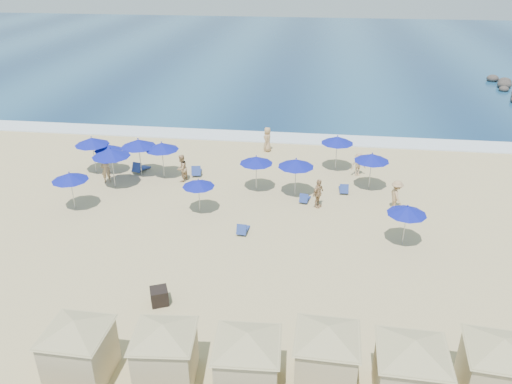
# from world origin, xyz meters

# --- Properties ---
(ground) EXTENTS (160.00, 160.00, 0.00)m
(ground) POSITION_xyz_m (0.00, 0.00, 0.00)
(ground) COLOR tan
(ground) RESTS_ON ground
(ocean) EXTENTS (160.00, 80.00, 0.06)m
(ocean) POSITION_xyz_m (0.00, 55.00, 0.03)
(ocean) COLOR navy
(ocean) RESTS_ON ground
(surf_line) EXTENTS (160.00, 2.50, 0.08)m
(surf_line) POSITION_xyz_m (0.00, 15.50, 0.04)
(surf_line) COLOR white
(surf_line) RESTS_ON ground
(trash_bin) EXTENTS (0.93, 0.93, 0.71)m
(trash_bin) POSITION_xyz_m (-1.85, -5.66, 0.35)
(trash_bin) COLOR black
(trash_bin) RESTS_ON ground
(cabana_0) EXTENTS (4.29, 4.29, 2.69)m
(cabana_0) POSITION_xyz_m (-3.28, -9.87, 1.54)
(cabana_0) COLOR #C8B589
(cabana_0) RESTS_ON ground
(cabana_1) EXTENTS (4.18, 4.18, 2.63)m
(cabana_1) POSITION_xyz_m (-0.33, -9.61, 1.51)
(cabana_1) COLOR #C8B589
(cabana_1) RESTS_ON ground
(cabana_2) EXTENTS (4.37, 4.37, 2.74)m
(cabana_2) POSITION_xyz_m (2.50, -9.74, 1.57)
(cabana_2) COLOR #C8B589
(cabana_2) RESTS_ON ground
(cabana_3) EXTENTS (4.34, 4.34, 2.72)m
(cabana_3) POSITION_xyz_m (5.07, -9.07, 1.56)
(cabana_3) COLOR #C8B589
(cabana_3) RESTS_ON ground
(cabana_4) EXTENTS (4.54, 4.54, 2.85)m
(cabana_4) POSITION_xyz_m (7.73, -9.51, 1.63)
(cabana_4) COLOR #C8B589
(cabana_4) RESTS_ON ground
(cabana_5) EXTENTS (4.40, 4.40, 2.77)m
(cabana_5) POSITION_xyz_m (10.54, -9.01, 1.59)
(cabana_5) COLOR #C8B589
(cabana_5) RESTS_ON ground
(umbrella_0) EXTENTS (2.24, 2.24, 2.55)m
(umbrella_0) POSITION_xyz_m (-10.26, 7.15, 2.21)
(umbrella_0) COLOR #A5A8AD
(umbrella_0) RESTS_ON ground
(umbrella_1) EXTENTS (2.04, 2.04, 2.33)m
(umbrella_1) POSITION_xyz_m (-9.30, 2.01, 2.02)
(umbrella_1) COLOR #A5A8AD
(umbrella_1) RESTS_ON ground
(umbrella_2) EXTENTS (1.83, 1.83, 2.08)m
(umbrella_2) POSITION_xyz_m (-9.23, 7.21, 1.80)
(umbrella_2) COLOR #A5A8AD
(umbrella_2) RESTS_ON ground
(umbrella_3) EXTENTS (2.35, 2.35, 2.67)m
(umbrella_3) POSITION_xyz_m (-8.12, 5.12, 2.32)
(umbrella_3) COLOR #A5A8AD
(umbrella_3) RESTS_ON ground
(umbrella_4) EXTENTS (2.29, 2.29, 2.61)m
(umbrella_4) POSITION_xyz_m (-7.07, 7.09, 2.26)
(umbrella_4) COLOR #A5A8AD
(umbrella_4) RESTS_ON ground
(umbrella_5) EXTENTS (2.17, 2.17, 2.48)m
(umbrella_5) POSITION_xyz_m (-5.51, 7.02, 2.15)
(umbrella_5) COLOR #A5A8AD
(umbrella_5) RESTS_ON ground
(umbrella_6) EXTENTS (1.82, 1.82, 2.07)m
(umbrella_6) POSITION_xyz_m (-2.06, 2.57, 1.79)
(umbrella_6) COLOR #A5A8AD
(umbrella_6) RESTS_ON ground
(umbrella_7) EXTENTS (2.03, 2.03, 2.31)m
(umbrella_7) POSITION_xyz_m (0.75, 5.85, 2.01)
(umbrella_7) COLOR #A5A8AD
(umbrella_7) RESTS_ON ground
(umbrella_8) EXTENTS (2.16, 2.16, 2.46)m
(umbrella_8) POSITION_xyz_m (3.18, 5.39, 2.13)
(umbrella_8) COLOR #A5A8AD
(umbrella_8) RESTS_ON ground
(umbrella_9) EXTENTS (2.16, 2.16, 2.46)m
(umbrella_9) POSITION_xyz_m (5.67, 9.73, 2.14)
(umbrella_9) COLOR #A5A8AD
(umbrella_9) RESTS_ON ground
(umbrella_10) EXTENTS (2.14, 2.14, 2.44)m
(umbrella_10) POSITION_xyz_m (7.70, 6.91, 2.11)
(umbrella_10) COLOR #A5A8AD
(umbrella_10) RESTS_ON ground
(umbrella_11) EXTENTS (1.96, 1.96, 2.23)m
(umbrella_11) POSITION_xyz_m (8.94, 0.51, 1.94)
(umbrella_11) COLOR #A5A8AD
(umbrella_11) RESTS_ON ground
(beach_chair_0) EXTENTS (0.59, 1.32, 0.72)m
(beach_chair_0) POSITION_xyz_m (-10.93, 5.49, 0.25)
(beach_chair_0) COLOR navy
(beach_chair_0) RESTS_ON ground
(beach_chair_1) EXTENTS (0.94, 1.50, 0.77)m
(beach_chair_1) POSITION_xyz_m (-7.39, 7.68, 0.27)
(beach_chair_1) COLOR navy
(beach_chair_1) RESTS_ON ground
(beach_chair_2) EXTENTS (0.83, 1.44, 0.75)m
(beach_chair_2) POSITION_xyz_m (-3.49, 7.66, 0.26)
(beach_chair_2) COLOR navy
(beach_chair_2) RESTS_ON ground
(beach_chair_3) EXTENTS (0.59, 1.19, 0.64)m
(beach_chair_3) POSITION_xyz_m (0.72, 0.56, 0.22)
(beach_chair_3) COLOR navy
(beach_chair_3) RESTS_ON ground
(beach_chair_4) EXTENTS (0.69, 1.20, 0.62)m
(beach_chair_4) POSITION_xyz_m (3.80, 4.63, 0.21)
(beach_chair_4) COLOR navy
(beach_chair_4) RESTS_ON ground
(beach_chair_5) EXTENTS (0.56, 1.21, 0.66)m
(beach_chair_5) POSITION_xyz_m (6.13, 6.23, 0.23)
(beach_chair_5) COLOR navy
(beach_chair_5) RESTS_ON ground
(beachgoer_0) EXTENTS (0.71, 0.63, 1.62)m
(beachgoer_0) POSITION_xyz_m (-8.95, 5.84, 0.81)
(beachgoer_0) COLOR tan
(beachgoer_0) RESTS_ON ground
(beachgoer_1) EXTENTS (0.90, 1.03, 1.78)m
(beachgoer_1) POSITION_xyz_m (-4.16, 6.57, 0.89)
(beachgoer_1) COLOR tan
(beachgoer_1) RESTS_ON ground
(beachgoer_2) EXTENTS (0.89, 1.09, 1.74)m
(beachgoer_2) POSITION_xyz_m (4.57, 4.04, 0.87)
(beachgoer_2) COLOR tan
(beachgoer_2) RESTS_ON ground
(beachgoer_3) EXTENTS (1.15, 0.91, 1.56)m
(beachgoer_3) POSITION_xyz_m (7.11, 8.92, 0.78)
(beachgoer_3) COLOR tan
(beachgoer_3) RESTS_ON ground
(beachgoer_4) EXTENTS (0.69, 0.96, 1.83)m
(beachgoer_4) POSITION_xyz_m (0.69, 12.60, 0.91)
(beachgoer_4) COLOR tan
(beachgoer_4) RESTS_ON ground
(beachgoer_5) EXTENTS (0.97, 1.33, 1.84)m
(beachgoer_5) POSITION_xyz_m (8.97, 4.21, 0.92)
(beachgoer_5) COLOR tan
(beachgoer_5) RESTS_ON ground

